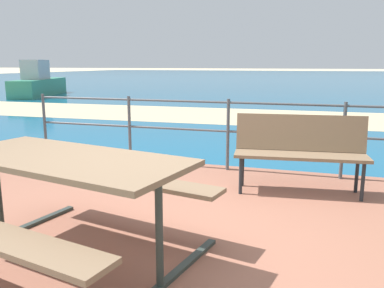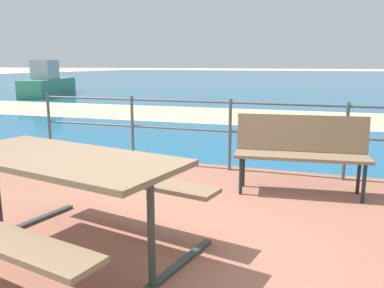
# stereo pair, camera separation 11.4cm
# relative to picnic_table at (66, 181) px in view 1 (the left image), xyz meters

# --- Properties ---
(ground_plane) EXTENTS (240.00, 240.00, 0.00)m
(ground_plane) POSITION_rel_picnic_table_xyz_m (0.57, 0.49, -0.68)
(ground_plane) COLOR beige
(patio_paving) EXTENTS (6.40, 5.20, 0.06)m
(patio_paving) POSITION_rel_picnic_table_xyz_m (0.57, 0.49, -0.65)
(patio_paving) COLOR #935B47
(patio_paving) RESTS_ON ground
(sea_water) EXTENTS (90.00, 90.00, 0.01)m
(sea_water) POSITION_rel_picnic_table_xyz_m (0.57, 40.49, -0.68)
(sea_water) COLOR #145B84
(sea_water) RESTS_ON ground
(beach_strip) EXTENTS (54.07, 4.85, 0.01)m
(beach_strip) POSITION_rel_picnic_table_xyz_m (0.57, 9.03, -0.67)
(beach_strip) COLOR tan
(beach_strip) RESTS_ON ground
(picnic_table) EXTENTS (2.11, 1.89, 0.80)m
(picnic_table) POSITION_rel_picnic_table_xyz_m (0.00, 0.00, 0.00)
(picnic_table) COLOR #7A6047
(picnic_table) RESTS_ON patio_paving
(park_bench) EXTENTS (1.49, 0.57, 0.87)m
(park_bench) POSITION_rel_picnic_table_xyz_m (1.55, 2.21, -0.09)
(park_bench) COLOR #7A6047
(park_bench) RESTS_ON patio_paving
(railing_fence) EXTENTS (5.94, 0.04, 0.98)m
(railing_fence) POSITION_rel_picnic_table_xyz_m (0.57, 2.88, 0.01)
(railing_fence) COLOR #4C5156
(railing_fence) RESTS_ON patio_paving
(boat_far) EXTENTS (2.54, 5.31, 1.67)m
(boat_far) POSITION_rel_picnic_table_xyz_m (-10.86, 13.65, -0.11)
(boat_far) COLOR #338466
(boat_far) RESTS_ON sea_water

